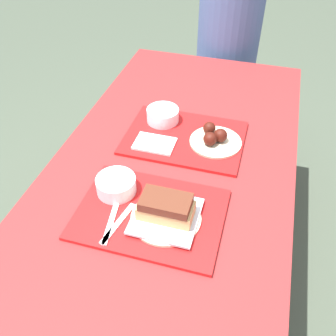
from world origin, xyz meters
TOP-DOWN VIEW (x-y plane):
  - ground_plane at (0.00, 0.00)m, footprint 12.00×12.00m
  - picnic_table at (0.00, 0.00)m, footprint 0.84×1.84m
  - picnic_bench_far at (0.00, 1.14)m, footprint 0.80×0.28m
  - tray_near at (0.00, -0.18)m, footprint 0.44×0.32m
  - tray_far at (0.01, 0.21)m, footprint 0.44×0.32m
  - bowl_coleslaw_near at (-0.13, -0.13)m, footprint 0.13×0.13m
  - brisket_sandwich_plate at (0.05, -0.19)m, footprint 0.21×0.21m
  - plastic_fork_near at (-0.10, -0.25)m, footprint 0.04×0.17m
  - plastic_knife_near at (-0.08, -0.25)m, footprint 0.05×0.17m
  - condiment_packet at (0.03, -0.11)m, footprint 0.04×0.03m
  - bowl_coleslaw_far at (-0.10, 0.29)m, footprint 0.13×0.13m
  - wings_plate_far at (0.12, 0.21)m, footprint 0.19×0.19m
  - napkin_far at (-0.09, 0.14)m, footprint 0.15×0.10m
  - person_seated_across at (0.02, 1.14)m, footprint 0.34×0.34m

SIDE VIEW (x-z plane):
  - ground_plane at x=0.00m, z-range 0.00..0.00m
  - picnic_bench_far at x=0.00m, z-range 0.16..0.62m
  - picnic_table at x=0.00m, z-range 0.28..1.02m
  - tray_near at x=0.00m, z-range 0.73..0.75m
  - tray_far at x=0.01m, z-range 0.73..0.75m
  - plastic_fork_near at x=-0.10m, z-range 0.75..0.75m
  - plastic_knife_near at x=-0.08m, z-range 0.75..0.75m
  - condiment_packet at x=0.03m, z-range 0.75..0.75m
  - napkin_far at x=-0.09m, z-range 0.75..0.75m
  - wings_plate_far at x=0.12m, z-range 0.74..0.80m
  - person_seated_across at x=0.02m, z-range 0.40..1.14m
  - bowl_coleslaw_near at x=-0.13m, z-range 0.75..0.80m
  - bowl_coleslaw_far at x=-0.10m, z-range 0.75..0.80m
  - brisket_sandwich_plate at x=0.05m, z-range 0.74..0.82m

